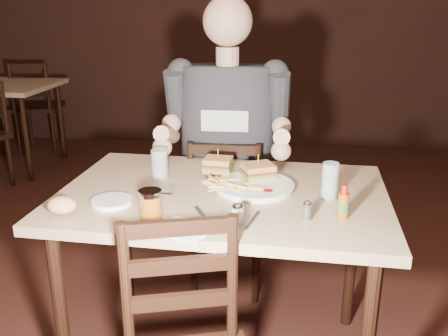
# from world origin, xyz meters

# --- Properties ---
(room_shell) EXTENTS (7.00, 7.00, 7.00)m
(room_shell) POSITION_xyz_m (0.00, 0.00, 1.40)
(room_shell) COLOR black
(room_shell) RESTS_ON ground
(main_table) EXTENTS (1.30, 0.91, 0.77)m
(main_table) POSITION_xyz_m (0.20, 0.11, 0.69)
(main_table) COLOR tan
(main_table) RESTS_ON ground
(bg_table) EXTENTS (0.83, 0.83, 0.77)m
(bg_table) POSITION_xyz_m (-2.00, 2.49, 0.68)
(bg_table) COLOR tan
(bg_table) RESTS_ON ground
(chair_far) EXTENTS (0.39, 0.43, 0.84)m
(chair_far) POSITION_xyz_m (0.15, 0.70, 0.42)
(chair_far) COLOR black
(chair_far) RESTS_ON ground
(bg_chair_far) EXTENTS (0.48, 0.51, 0.91)m
(bg_chair_far) POSITION_xyz_m (-2.00, 3.04, 0.45)
(bg_chair_far) COLOR black
(bg_chair_far) RESTS_ON ground
(diner) EXTENTS (0.61, 0.48, 1.06)m
(diner) POSITION_xyz_m (0.15, 0.65, 0.97)
(diner) COLOR #2D2F32
(diner) RESTS_ON chair_far
(dinner_plate) EXTENTS (0.32, 0.32, 0.02)m
(dinner_plate) POSITION_xyz_m (0.32, 0.15, 0.78)
(dinner_plate) COLOR white
(dinner_plate) RESTS_ON main_table
(sandwich_left) EXTENTS (0.12, 0.10, 0.10)m
(sandwich_left) POSITION_xyz_m (0.16, 0.30, 0.84)
(sandwich_left) COLOR tan
(sandwich_left) RESTS_ON dinner_plate
(sandwich_right) EXTENTS (0.15, 0.14, 0.10)m
(sandwich_right) POSITION_xyz_m (0.33, 0.23, 0.84)
(sandwich_right) COLOR tan
(sandwich_right) RESTS_ON dinner_plate
(fries_pile) EXTENTS (0.26, 0.19, 0.04)m
(fries_pile) POSITION_xyz_m (0.23, 0.13, 0.81)
(fries_pile) COLOR #F6C562
(fries_pile) RESTS_ON dinner_plate
(ketchup_dollop) EXTENTS (0.04, 0.04, 0.01)m
(ketchup_dollop) POSITION_xyz_m (0.37, 0.09, 0.79)
(ketchup_dollop) COLOR maroon
(ketchup_dollop) RESTS_ON dinner_plate
(glass_left) EXTENTS (0.07, 0.07, 0.12)m
(glass_left) POSITION_xyz_m (-0.08, 0.24, 0.83)
(glass_left) COLOR silver
(glass_left) RESTS_ON main_table
(glass_right) EXTENTS (0.06, 0.06, 0.14)m
(glass_right) POSITION_xyz_m (0.60, 0.09, 0.84)
(glass_right) COLOR silver
(glass_right) RESTS_ON main_table
(hot_sauce) EXTENTS (0.04, 0.04, 0.12)m
(hot_sauce) POSITION_xyz_m (0.63, -0.08, 0.83)
(hot_sauce) COLOR #8A4A0F
(hot_sauce) RESTS_ON main_table
(salt_shaker) EXTENTS (0.04, 0.04, 0.07)m
(salt_shaker) POSITION_xyz_m (0.28, -0.17, 0.80)
(salt_shaker) COLOR white
(salt_shaker) RESTS_ON main_table
(pepper_shaker) EXTENTS (0.04, 0.04, 0.06)m
(pepper_shaker) POSITION_xyz_m (0.51, -0.11, 0.80)
(pepper_shaker) COLOR #38332D
(pepper_shaker) RESTS_ON main_table
(syrup_dispenser) EXTENTS (0.08, 0.08, 0.10)m
(syrup_dispenser) POSITION_xyz_m (-0.02, -0.16, 0.82)
(syrup_dispenser) COLOR #8A4A0F
(syrup_dispenser) RESTS_ON main_table
(napkin) EXTENTS (0.20, 0.20, 0.00)m
(napkin) POSITION_xyz_m (0.11, -0.23, 0.77)
(napkin) COLOR white
(napkin) RESTS_ON main_table
(knife) EXTENTS (0.12, 0.21, 0.01)m
(knife) POSITION_xyz_m (0.17, -0.16, 0.78)
(knife) COLOR silver
(knife) RESTS_ON napkin
(fork) EXTENTS (0.05, 0.15, 0.00)m
(fork) POSITION_xyz_m (0.33, -0.15, 0.78)
(fork) COLOR silver
(fork) RESTS_ON napkin
(side_plate) EXTENTS (0.16, 0.16, 0.01)m
(side_plate) POSITION_xyz_m (-0.19, -0.05, 0.78)
(side_plate) COLOR white
(side_plate) RESTS_ON main_table
(bread_roll) EXTENTS (0.10, 0.09, 0.06)m
(bread_roll) POSITION_xyz_m (-0.32, -0.17, 0.81)
(bread_roll) COLOR tan
(bread_roll) RESTS_ON side_plate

